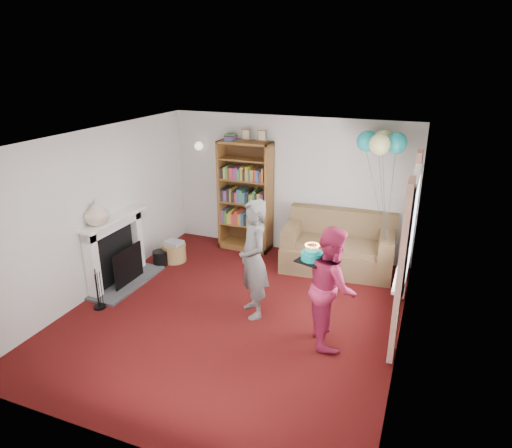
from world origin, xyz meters
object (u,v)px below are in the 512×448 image
at_px(bookcase, 246,197).
at_px(person_striped, 253,259).
at_px(sofa, 338,248).
at_px(person_magenta, 331,286).
at_px(birthday_cake, 312,256).

xyz_separation_m(bookcase, person_striped, (1.03, -2.18, -0.15)).
relative_size(sofa, person_striped, 1.08).
bearing_deg(person_magenta, bookcase, 18.07).
height_order(person_striped, person_magenta, person_striped).
bearing_deg(person_striped, bookcase, 166.02).
xyz_separation_m(person_magenta, birthday_cake, (-0.26, -0.02, 0.37)).
bearing_deg(person_magenta, birthday_cake, 69.57).
height_order(person_striped, birthday_cake, person_striped).
bearing_deg(person_striped, birthday_cake, 34.79).
distance_m(bookcase, sofa, 1.94).
bearing_deg(bookcase, person_magenta, -48.12).
height_order(bookcase, sofa, bookcase).
height_order(sofa, person_striped, person_striped).
xyz_separation_m(bookcase, person_magenta, (2.17, -2.42, -0.22)).
xyz_separation_m(bookcase, sofa, (1.82, -0.23, -0.64)).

